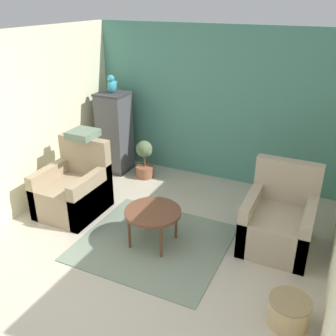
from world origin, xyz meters
The scene contains 12 objects.
ground_plane centered at (0.00, 0.00, 0.00)m, with size 20.00×20.00×0.00m, color beige.
wall_back_accent centered at (0.00, 3.38, 1.21)m, with size 4.10×0.06×2.41m.
wall_left centered at (-2.02, 1.67, 1.21)m, with size 0.06×3.35×2.41m.
area_rug centered at (0.00, 1.25, 0.01)m, with size 1.74×1.58×0.01m.
coffee_table centered at (0.00, 1.25, 0.42)m, with size 0.68×0.68×0.47m.
armchair_left centered at (-1.35, 1.47, 0.31)m, with size 0.78×0.86×0.99m.
armchair_right centered at (1.36, 1.88, 0.31)m, with size 0.78×0.86×0.99m.
birdcage centered at (-1.56, 2.89, 0.68)m, with size 0.48×0.48×1.36m.
parrot centered at (-1.56, 2.89, 1.49)m, with size 0.14×0.25×0.29m.
potted_plant centered at (-0.99, 2.84, 0.34)m, with size 0.30×0.29×0.64m.
wicker_basket centered at (1.70, 0.68, 0.15)m, with size 0.38×0.38×0.28m.
throw_pillow centered at (-1.35, 1.79, 1.04)m, with size 0.36×0.36×0.10m.
Camera 1 is at (1.79, -2.10, 2.78)m, focal length 40.00 mm.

